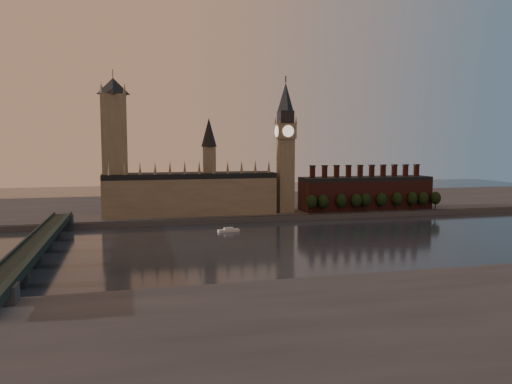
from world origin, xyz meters
TOP-DOWN VIEW (x-y plane):
  - ground at (0.00, 0.00)m, footprint 900.00×900.00m
  - north_bank at (0.00, 178.04)m, footprint 900.00×182.00m
  - palace_of_westminster at (-64.41, 114.91)m, footprint 130.00×30.30m
  - victoria_tower at (-120.00, 115.00)m, footprint 24.00×24.00m
  - big_ben at (10.00, 110.00)m, footprint 15.00×15.00m
  - chimney_block at (80.00, 110.00)m, footprint 110.00×25.00m
  - embankment_tree_0 at (26.48, 94.13)m, footprint 8.60×8.60m
  - embankment_tree_1 at (36.01, 94.00)m, footprint 8.60×8.60m
  - embankment_tree_2 at (51.64, 94.80)m, footprint 8.60×8.60m
  - embankment_tree_3 at (64.17, 93.83)m, footprint 8.60×8.60m
  - embankment_tree_4 at (72.52, 95.08)m, footprint 8.60×8.60m
  - embankment_tree_5 at (86.57, 94.87)m, footprint 8.60×8.60m
  - embankment_tree_6 at (100.74, 95.17)m, footprint 8.60×8.60m
  - embankment_tree_7 at (114.41, 94.95)m, footprint 8.60×8.60m
  - embankment_tree_8 at (124.06, 94.22)m, footprint 8.60×8.60m
  - embankment_tree_9 at (135.36, 93.59)m, footprint 8.60×8.60m
  - westminster_bridge at (-155.00, -2.70)m, footprint 14.00×200.00m
  - river_boat at (-46.96, 53.65)m, footprint 14.72×5.64m

SIDE VIEW (x-z plane):
  - ground at x=0.00m, z-range 0.00..0.00m
  - river_boat at x=-46.96m, z-range -0.34..2.54m
  - north_bank at x=0.00m, z-range 0.00..4.00m
  - westminster_bridge at x=-155.00m, z-range 1.66..13.21m
  - embankment_tree_0 at x=26.48m, z-range 6.03..20.91m
  - embankment_tree_1 at x=36.01m, z-range 6.03..20.91m
  - embankment_tree_2 at x=51.64m, z-range 6.03..20.91m
  - embankment_tree_3 at x=64.17m, z-range 6.03..20.91m
  - embankment_tree_4 at x=72.52m, z-range 6.03..20.91m
  - embankment_tree_5 at x=86.57m, z-range 6.03..20.91m
  - embankment_tree_6 at x=100.74m, z-range 6.03..20.91m
  - embankment_tree_7 at x=114.41m, z-range 6.03..20.91m
  - embankment_tree_8 at x=124.06m, z-range 6.03..20.91m
  - embankment_tree_9 at x=135.36m, z-range 6.03..20.91m
  - chimney_block at x=80.00m, z-range -0.68..36.32m
  - palace_of_westminster at x=-64.41m, z-range -15.37..58.63m
  - big_ben at x=10.00m, z-range 3.33..110.33m
  - victoria_tower at x=-120.00m, z-range 5.09..113.09m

